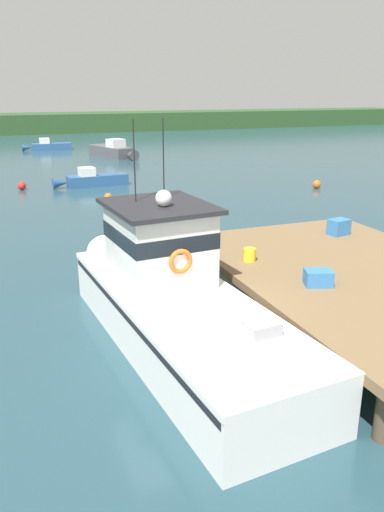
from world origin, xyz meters
TOP-DOWN VIEW (x-y plane):
  - ground_plane at (0.00, 0.00)m, footprint 200.00×200.00m
  - dock at (4.80, 0.00)m, footprint 6.00×9.00m
  - main_fishing_boat at (0.15, 0.48)m, footprint 3.24×9.92m
  - crate_stack_near_edge at (3.31, -0.50)m, footprint 0.71×0.62m
  - crate_single_far at (6.33, 2.83)m, footprint 0.67×0.54m
  - bait_bucket at (2.65, 1.57)m, footprint 0.32×0.32m
  - moored_boat_off_the_point at (2.02, 20.26)m, footprint 4.39×1.37m
  - moored_boat_mid_harbor at (1.58, 40.08)m, footprint 4.43×1.21m
  - moored_boat_near_channel at (6.14, 32.91)m, footprint 3.09×6.06m
  - mooring_buoy_spare_mooring at (-1.94, 20.50)m, footprint 0.47×0.47m
  - mooring_buoy_inshore at (13.90, 14.89)m, footprint 0.46×0.46m
  - mooring_buoy_outer at (1.98, 15.79)m, footprint 0.40×0.40m
  - far_shoreline at (0.00, 62.00)m, footprint 120.00×8.00m

SIDE VIEW (x-z plane):
  - ground_plane at x=0.00m, z-range 0.00..0.00m
  - mooring_buoy_outer at x=1.98m, z-range 0.00..0.40m
  - mooring_buoy_inshore at x=13.90m, z-range 0.00..0.46m
  - mooring_buoy_spare_mooring at x=-1.94m, z-range 0.00..0.47m
  - moored_boat_off_the_point at x=2.02m, z-range -0.17..0.93m
  - moored_boat_mid_harbor at x=1.58m, z-range -0.18..0.95m
  - moored_boat_near_channel at x=6.14m, z-range -0.24..1.29m
  - main_fishing_boat at x=0.15m, z-range -1.39..3.41m
  - dock at x=4.80m, z-range 0.47..1.67m
  - far_shoreline at x=0.00m, z-range 0.00..2.40m
  - bait_bucket at x=2.65m, z-range 1.20..1.54m
  - crate_stack_near_edge at x=3.31m, z-range 1.20..1.56m
  - crate_single_far at x=6.33m, z-range 1.20..1.68m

